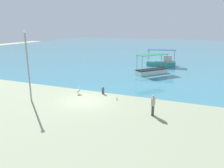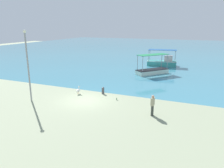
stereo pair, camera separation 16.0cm
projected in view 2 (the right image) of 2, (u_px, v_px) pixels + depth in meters
ground at (85, 101)px, 20.72m from camera, size 120.00×120.00×0.00m
harbor_water at (167, 49)px, 63.37m from camera, size 110.00×90.00×0.00m
fishing_boat_center at (152, 70)px, 31.84m from camera, size 4.36×4.80×2.83m
fishing_boat_near_right at (163, 62)px, 38.10m from camera, size 5.16×2.61×2.79m
pelican at (78, 90)px, 22.62m from camera, size 0.29×0.80×0.80m
lamp_post at (28, 63)px, 19.77m from camera, size 0.28×0.28×6.55m
mooring_bollard at (103, 90)px, 22.64m from camera, size 0.28×0.28×0.73m
fisherman_standing at (153, 105)px, 17.09m from camera, size 0.26×0.42×1.69m
glass_bottle at (117, 99)px, 20.82m from camera, size 0.07×0.07×0.27m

